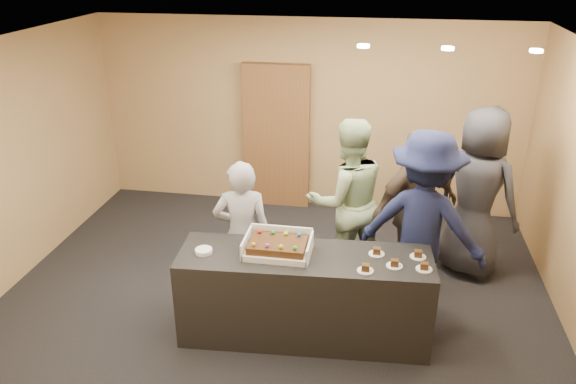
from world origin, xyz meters
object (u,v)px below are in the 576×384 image
(serving_counter, at_px, (304,296))
(storage_cabinet, at_px, (277,137))
(person_navy_man, at_px, (423,225))
(sheet_cake, at_px, (278,244))
(person_brown_extra, at_px, (415,208))
(person_sage_man, at_px, (347,201))
(person_dark_suit, at_px, (477,193))
(cake_box, at_px, (278,248))
(plate_stack, at_px, (204,251))
(person_server_grey, at_px, (243,235))

(serving_counter, height_order, storage_cabinet, storage_cabinet)
(person_navy_man, bearing_deg, sheet_cake, 40.59)
(serving_counter, relative_size, sheet_cake, 4.50)
(person_brown_extra, bearing_deg, person_sage_man, -30.32)
(person_sage_man, distance_m, person_dark_suit, 1.49)
(storage_cabinet, xyz_separation_m, cake_box, (0.58, -2.97, -0.10))
(cake_box, distance_m, sheet_cake, 0.06)
(person_sage_man, bearing_deg, sheet_cake, 41.44)
(person_navy_man, bearing_deg, storage_cabinet, -34.81)
(plate_stack, bearing_deg, sheet_cake, 8.85)
(sheet_cake, bearing_deg, serving_counter, 0.00)
(person_dark_suit, bearing_deg, person_navy_man, 90.33)
(cake_box, bearing_deg, plate_stack, -169.31)
(serving_counter, relative_size, person_navy_man, 1.21)
(person_brown_extra, bearing_deg, plate_stack, 0.67)
(sheet_cake, height_order, person_brown_extra, person_brown_extra)
(person_sage_man, distance_m, person_navy_man, 0.97)
(storage_cabinet, distance_m, cake_box, 3.03)
(serving_counter, xyz_separation_m, sheet_cake, (-0.26, -0.00, 0.55))
(person_server_grey, bearing_deg, person_brown_extra, -167.47)
(person_sage_man, relative_size, person_dark_suit, 0.95)
(person_brown_extra, bearing_deg, cake_box, 9.46)
(person_sage_man, bearing_deg, plate_stack, 22.63)
(serving_counter, bearing_deg, storage_cabinet, 102.03)
(plate_stack, distance_m, person_navy_man, 2.19)
(sheet_cake, relative_size, person_brown_extra, 0.29)
(serving_counter, height_order, person_server_grey, person_server_grey)
(person_brown_extra, bearing_deg, person_navy_man, 62.58)
(cake_box, relative_size, plate_stack, 3.85)
(person_server_grey, distance_m, person_dark_suit, 2.71)
(person_dark_suit, bearing_deg, serving_counter, 77.09)
(cake_box, bearing_deg, person_server_grey, 137.11)
(person_server_grey, xyz_separation_m, person_navy_man, (1.83, 0.19, 0.17))
(sheet_cake, xyz_separation_m, person_sage_man, (0.56, 1.18, -0.04))
(storage_cabinet, bearing_deg, person_sage_man, -57.72)
(cake_box, height_order, person_sage_man, person_sage_man)
(plate_stack, bearing_deg, person_brown_extra, 33.18)
(person_dark_suit, bearing_deg, person_sage_man, 49.86)
(person_sage_man, bearing_deg, person_navy_man, 123.16)
(person_brown_extra, xyz_separation_m, person_dark_suit, (0.69, 0.34, 0.09))
(person_server_grey, height_order, person_dark_suit, person_dark_suit)
(person_server_grey, relative_size, person_navy_man, 0.83)
(person_server_grey, distance_m, person_navy_man, 1.84)
(cake_box, height_order, plate_stack, cake_box)
(plate_stack, xyz_separation_m, person_server_grey, (0.24, 0.56, -0.10))
(person_sage_man, bearing_deg, serving_counter, 52.56)
(person_server_grey, height_order, person_sage_man, person_sage_man)
(person_dark_suit, bearing_deg, sheet_cake, 73.20)
(person_navy_man, bearing_deg, person_sage_man, -18.28)
(cake_box, relative_size, person_server_grey, 0.38)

